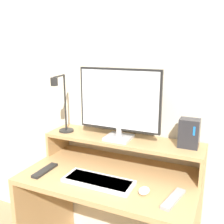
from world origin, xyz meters
name	(u,v)px	position (x,y,z in m)	size (l,w,h in m)	color
wall_back	(132,76)	(0.00, 0.64, 1.25)	(6.00, 0.05, 2.50)	beige
desk	(111,206)	(0.00, 0.30, 0.49)	(1.02, 0.60, 0.70)	tan
monitor_shelf	(122,142)	(0.00, 0.47, 0.84)	(1.02, 0.25, 0.17)	tan
monitor	(119,103)	(-0.02, 0.46, 1.10)	(0.53, 0.16, 0.44)	#BCBCC1
desk_lamp	(62,107)	(-0.39, 0.39, 1.06)	(0.10, 0.22, 0.39)	black
router_dock	(189,133)	(0.41, 0.49, 0.96)	(0.11, 0.09, 0.17)	#28282D
keyboard	(98,181)	(-0.02, 0.18, 0.71)	(0.40, 0.16, 0.02)	white
mouse	(144,191)	(0.24, 0.18, 0.72)	(0.06, 0.08, 0.03)	white
remote_control	(45,170)	(-0.38, 0.16, 0.71)	(0.05, 0.20, 0.02)	black
remote_secondary	(173,199)	(0.39, 0.18, 0.71)	(0.09, 0.21, 0.02)	#99999E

